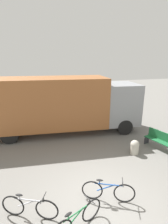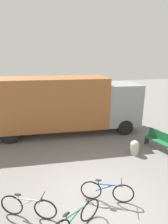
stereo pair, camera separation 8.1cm
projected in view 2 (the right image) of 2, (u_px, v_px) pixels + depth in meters
name	position (u px, v px, depth m)	size (l,w,h in m)	color
ground_plane	(97.00, 202.00, 5.66)	(60.00, 60.00, 0.00)	slate
delivery_truck	(61.00, 103.00, 10.59)	(9.57, 3.41, 3.41)	#99592D
park_bench	(162.00, 141.00, 8.81)	(0.86, 1.77, 0.91)	#1E6638
bicycle_near	(28.00, 207.00, 5.02)	(1.58, 0.77, 0.78)	black
bicycle_middle	(75.00, 220.00, 4.61)	(1.58, 0.76, 0.78)	black
bicycle_far	(107.00, 191.00, 5.61)	(1.58, 0.76, 0.78)	black
bollard_near_bench	(135.00, 147.00, 8.42)	(0.42, 0.42, 0.70)	#B2AD9E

